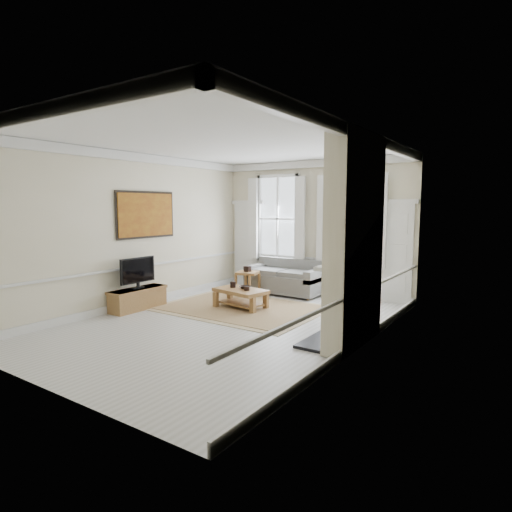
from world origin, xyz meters
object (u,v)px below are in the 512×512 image
Objects in this scene: tv_stand at (138,299)px; side_table at (248,276)px; sofa at (286,279)px; coffee_table at (241,293)px.

side_table is at bearing 65.05° from tv_stand.
sofa is 1.55× the size of coffee_table.
side_table is 0.49× the size of tv_stand.
sofa is at bearing 99.43° from coffee_table.
tv_stand is at bearing -114.95° from side_table.
tv_stand is at bearing -118.65° from sofa.
sofa reaches higher than tv_stand.
tv_stand is at bearing -134.19° from coffee_table.
coffee_table is at bearing 36.39° from tv_stand.
sofa reaches higher than side_table.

